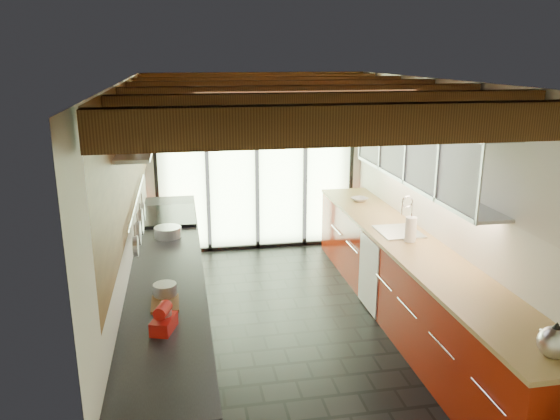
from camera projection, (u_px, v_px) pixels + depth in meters
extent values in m
plane|color=black|center=(294.00, 333.00, 5.77)|extent=(5.50, 5.50, 0.00)
plane|color=silver|center=(256.00, 163.00, 8.01)|extent=(3.20, 0.00, 3.20)
plane|color=silver|center=(406.00, 365.00, 2.82)|extent=(3.20, 0.00, 3.20)
plane|color=silver|center=(129.00, 224.00, 5.14)|extent=(0.00, 5.50, 5.50)
plane|color=silver|center=(445.00, 208.00, 5.69)|extent=(0.00, 5.50, 5.50)
plane|color=#472814|center=(296.00, 82.00, 5.06)|extent=(5.50, 5.50, 0.00)
cube|color=#593316|center=(383.00, 124.00, 2.96)|extent=(3.14, 0.14, 0.22)
cube|color=#593316|center=(336.00, 108.00, 3.81)|extent=(3.14, 0.14, 0.22)
cube|color=#593316|center=(307.00, 98.00, 4.66)|extent=(3.14, 0.14, 0.22)
cube|color=#593316|center=(287.00, 92.00, 5.52)|extent=(3.14, 0.14, 0.22)
cube|color=#593316|center=(272.00, 87.00, 6.37)|extent=(3.14, 0.14, 0.22)
cube|color=#593316|center=(261.00, 83.00, 7.22)|extent=(3.14, 0.14, 0.22)
cube|color=brown|center=(256.00, 90.00, 7.69)|extent=(3.14, 0.06, 0.50)
plane|color=brown|center=(129.00, 150.00, 5.14)|extent=(0.00, 4.90, 4.90)
plane|color=#C6EAAD|center=(257.00, 178.00, 8.06)|extent=(2.90, 0.00, 2.90)
cube|color=black|center=(156.00, 183.00, 7.80)|extent=(0.05, 0.04, 2.15)
cube|color=black|center=(351.00, 175.00, 8.30)|extent=(0.05, 0.04, 2.15)
cube|color=black|center=(257.00, 179.00, 8.02)|extent=(0.06, 0.05, 2.15)
cube|color=black|center=(256.00, 105.00, 7.72)|extent=(2.90, 0.05, 0.06)
cylinder|color=red|center=(256.00, 91.00, 7.65)|extent=(0.34, 0.04, 0.34)
cylinder|color=beige|center=(256.00, 91.00, 7.63)|extent=(0.28, 0.02, 0.28)
cube|color=maroon|center=(169.00, 305.00, 5.43)|extent=(0.65, 5.00, 0.88)
cube|color=black|center=(167.00, 262.00, 5.30)|extent=(0.68, 5.00, 0.04)
cube|color=silver|center=(171.00, 254.00, 6.80)|extent=(0.66, 0.90, 0.90)
cube|color=black|center=(168.00, 217.00, 6.67)|extent=(0.65, 0.90, 0.06)
cube|color=maroon|center=(410.00, 286.00, 5.87)|extent=(0.65, 5.00, 0.88)
cube|color=tan|center=(413.00, 246.00, 5.75)|extent=(0.68, 5.00, 0.04)
cube|color=white|center=(369.00, 274.00, 6.19)|extent=(0.02, 0.60, 0.84)
cube|color=silver|center=(399.00, 232.00, 6.12)|extent=(0.45, 0.52, 0.02)
cylinder|color=silver|center=(412.00, 216.00, 6.10)|extent=(0.02, 0.02, 0.34)
torus|color=silver|center=(408.00, 202.00, 6.04)|extent=(0.14, 0.02, 0.14)
plane|color=silver|center=(406.00, 152.00, 5.77)|extent=(0.00, 3.00, 3.00)
cube|color=#9EA0A5|center=(419.00, 182.00, 5.89)|extent=(0.34, 3.00, 0.03)
cube|color=#9EA0A5|center=(423.00, 120.00, 5.70)|extent=(0.34, 3.00, 0.03)
cylinder|color=silver|center=(137.00, 199.00, 5.38)|extent=(0.02, 2.20, 0.02)
cube|color=silver|center=(141.00, 136.00, 5.13)|extent=(0.28, 2.60, 0.03)
cylinder|color=silver|center=(136.00, 246.00, 4.59)|extent=(0.04, 0.18, 0.18)
cylinder|color=silver|center=(138.00, 233.00, 4.92)|extent=(0.04, 0.22, 0.22)
cylinder|color=silver|center=(141.00, 222.00, 5.25)|extent=(0.04, 0.26, 0.26)
cylinder|color=silver|center=(143.00, 212.00, 5.58)|extent=(0.04, 0.18, 0.18)
cube|color=red|center=(164.00, 324.00, 3.93)|extent=(0.20, 0.27, 0.10)
cylinder|color=red|center=(163.00, 310.00, 3.88)|extent=(0.14, 0.18, 0.09)
cylinder|color=silver|center=(164.00, 317.00, 3.96)|extent=(0.15, 0.15, 0.10)
cylinder|color=silver|center=(165.00, 291.00, 4.46)|extent=(0.19, 0.19, 0.12)
cylinder|color=silver|center=(168.00, 232.00, 5.95)|extent=(0.38, 0.38, 0.11)
cube|color=brown|center=(165.00, 304.00, 4.34)|extent=(0.22, 0.30, 0.03)
sphere|color=silver|center=(555.00, 341.00, 3.58)|extent=(0.26, 0.26, 0.22)
cone|color=black|center=(557.00, 325.00, 3.55)|extent=(0.10, 0.10, 0.06)
cylinder|color=silver|center=(543.00, 331.00, 3.69)|extent=(0.04, 0.09, 0.05)
cylinder|color=white|center=(411.00, 230.00, 5.77)|extent=(0.15, 0.15, 0.27)
cylinder|color=silver|center=(412.00, 215.00, 5.73)|extent=(0.03, 0.03, 0.05)
imported|color=silver|center=(410.00, 234.00, 5.81)|extent=(0.10, 0.10, 0.17)
imported|color=silver|center=(360.00, 199.00, 7.40)|extent=(0.28, 0.28, 0.05)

